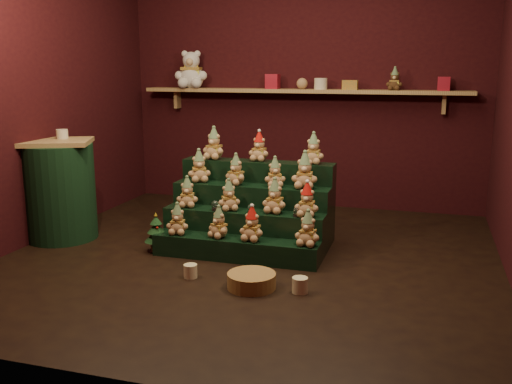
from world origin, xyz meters
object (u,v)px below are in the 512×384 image
(mug_left, at_px, (191,271))
(side_table, at_px, (60,190))
(snow_globe_c, at_px, (297,212))
(wicker_basket, at_px, (252,281))
(snow_globe_a, at_px, (215,206))
(white_bear, at_px, (191,65))
(mug_right, at_px, (300,285))
(brown_bear, at_px, (395,79))
(mini_christmas_tree, at_px, (156,233))
(snow_globe_b, at_px, (251,209))
(riser_tier_front, at_px, (235,249))

(mug_left, bearing_deg, side_table, 158.57)
(snow_globe_c, distance_m, wicker_basket, 0.81)
(snow_globe_a, xyz_separation_m, white_bear, (-0.93, 1.75, 1.18))
(mug_right, bearing_deg, mug_left, 176.55)
(mug_right, height_order, wicker_basket, mug_right)
(mug_left, xyz_separation_m, brown_bear, (1.29, 2.40, 1.38))
(mini_christmas_tree, xyz_separation_m, mug_right, (1.38, -0.55, -0.11))
(brown_bear, bearing_deg, snow_globe_c, -106.15)
(mug_right, bearing_deg, snow_globe_b, 129.47)
(white_bear, bearing_deg, mini_christmas_tree, -87.41)
(riser_tier_front, xyz_separation_m, mug_right, (0.66, -0.54, -0.03))
(side_table, height_order, mug_left, side_table)
(snow_globe_b, height_order, side_table, side_table)
(snow_globe_a, relative_size, side_table, 0.10)
(snow_globe_b, relative_size, brown_bear, 0.33)
(side_table, xyz_separation_m, wicker_basket, (2.04, -0.67, -0.40))
(side_table, height_order, white_bear, white_bear)
(brown_bear, bearing_deg, snow_globe_a, -123.79)
(mini_christmas_tree, xyz_separation_m, brown_bear, (1.81, 1.91, 1.27))
(mug_right, relative_size, brown_bear, 0.49)
(mini_christmas_tree, bearing_deg, white_bear, 103.33)
(mini_christmas_tree, height_order, wicker_basket, mini_christmas_tree)
(mug_left, height_order, brown_bear, brown_bear)
(snow_globe_c, bearing_deg, snow_globe_a, 180.00)
(wicker_basket, bearing_deg, white_bear, 120.94)
(snow_globe_b, bearing_deg, side_table, -178.54)
(mug_left, relative_size, mug_right, 0.92)
(side_table, distance_m, wicker_basket, 2.19)
(riser_tier_front, bearing_deg, side_table, 176.25)
(mug_left, relative_size, wicker_basket, 0.29)
(snow_globe_c, bearing_deg, brown_bear, 70.35)
(snow_globe_b, height_order, wicker_basket, snow_globe_b)
(snow_globe_a, height_order, snow_globe_c, snow_globe_a)
(snow_globe_b, bearing_deg, riser_tier_front, -117.96)
(snow_globe_c, height_order, white_bear, white_bear)
(side_table, relative_size, mug_left, 8.91)
(riser_tier_front, relative_size, snow_globe_a, 16.05)
(side_table, bearing_deg, snow_globe_c, -22.15)
(mug_right, xyz_separation_m, wicker_basket, (-0.35, -0.01, -0.00))
(mug_left, distance_m, white_bear, 3.01)
(brown_bear, bearing_deg, mug_left, -114.75)
(riser_tier_front, bearing_deg, white_bear, 121.42)
(brown_bear, bearing_deg, snow_globe_b, -116.63)
(mug_right, bearing_deg, side_table, 164.67)
(mug_right, bearing_deg, snow_globe_a, 141.86)
(snow_globe_c, bearing_deg, snow_globe_b, 180.00)
(mug_left, relative_size, brown_bear, 0.45)
(mini_christmas_tree, xyz_separation_m, wicker_basket, (1.03, -0.56, -0.11))
(riser_tier_front, xyz_separation_m, snow_globe_c, (0.48, 0.16, 0.31))
(snow_globe_c, height_order, mini_christmas_tree, snow_globe_c)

